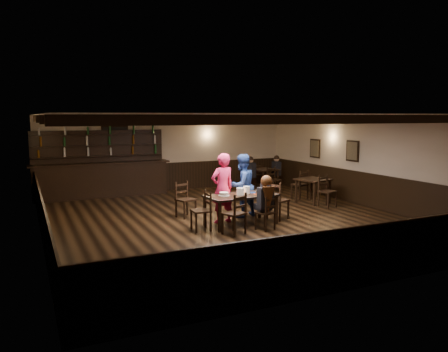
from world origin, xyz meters
name	(u,v)px	position (x,y,z in m)	size (l,w,h in m)	color
ground	(229,219)	(0.00, 0.00, 0.00)	(10.00, 10.00, 0.00)	black
room_shell	(229,152)	(0.01, 0.04, 1.75)	(9.02, 10.02, 2.71)	beige
dining_table	(241,198)	(0.03, -0.63, 0.68)	(1.81, 1.01, 0.75)	black
chair_near_left	(237,211)	(-0.47, -1.42, 0.56)	(0.58, 0.57, 0.96)	black
chair_near_right	(268,210)	(0.36, -1.36, 0.48)	(0.48, 0.47, 0.82)	black
chair_end_left	(204,207)	(-0.98, -0.71, 0.54)	(0.44, 0.46, 0.93)	black
chair_end_right	(276,197)	(1.09, -0.54, 0.59)	(0.59, 0.61, 1.01)	black
chair_far_pushed	(184,196)	(-0.95, 0.79, 0.55)	(0.55, 0.54, 0.94)	black
woman_pink	(222,188)	(-0.28, -0.21, 0.88)	(0.64, 0.42, 1.75)	#E02E74
man_blue	(242,186)	(0.44, 0.12, 0.84)	(0.82, 0.64, 1.68)	navy
seated_person	(266,194)	(0.34, -1.32, 0.85)	(0.36, 0.53, 0.87)	black
cake	(224,194)	(-0.40, -0.57, 0.79)	(0.27, 0.27, 0.09)	white
plate_stack_a	(240,191)	(0.00, -0.66, 0.84)	(0.19, 0.19, 0.18)	white
plate_stack_b	(247,190)	(0.22, -0.56, 0.85)	(0.16, 0.16, 0.19)	white
tea_light	(239,193)	(0.05, -0.50, 0.78)	(0.06, 0.06, 0.06)	#A5A8AD
salt_shaker	(257,192)	(0.44, -0.70, 0.79)	(0.03, 0.03, 0.08)	silver
pepper_shaker	(256,192)	(0.41, -0.71, 0.80)	(0.04, 0.04, 0.10)	#A5A8AD
drink_glass	(248,191)	(0.27, -0.53, 0.80)	(0.06, 0.06, 0.10)	silver
menu_red	(259,194)	(0.50, -0.69, 0.75)	(0.27, 0.19, 0.00)	maroon
menu_blue	(256,192)	(0.53, -0.49, 0.75)	(0.31, 0.22, 0.00)	#0D1C44
bar_counter	(101,175)	(-2.44, 4.72, 0.73)	(4.48, 0.70, 2.20)	black
back_table_a	(313,182)	(3.31, 0.89, 0.65)	(1.06, 1.06, 0.75)	black
back_table_b	(264,172)	(3.22, 3.71, 0.65)	(0.95, 0.95, 0.75)	black
bg_patron_left	(250,167)	(2.66, 3.75, 0.85)	(0.30, 0.41, 0.76)	black
bg_patron_right	(276,165)	(3.81, 3.85, 0.84)	(0.24, 0.37, 0.75)	black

